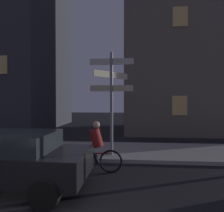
{
  "coord_description": "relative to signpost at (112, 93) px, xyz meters",
  "views": [
    {
      "loc": [
        1.75,
        -2.42,
        2.19
      ],
      "look_at": [
        1.11,
        5.35,
        2.05
      ],
      "focal_mm": 31.17,
      "sensor_mm": 36.0,
      "label": 1
    }
  ],
  "objects": [
    {
      "name": "sidewalk_kerb",
      "position": [
        -1.11,
        0.91,
        -2.51
      ],
      "size": [
        40.0,
        3.06,
        0.14
      ],
      "primitive_type": "cube",
      "color": "#9E9991",
      "rests_on": "ground_plane"
    },
    {
      "name": "signpost",
      "position": [
        0.0,
        0.0,
        0.0
      ],
      "size": [
        1.72,
        1.22,
        4.0
      ],
      "color": "gray",
      "rests_on": "sidewalk_kerb"
    },
    {
      "name": "car_side_parked",
      "position": [
        -2.28,
        -2.91,
        -1.81
      ],
      "size": [
        4.05,
        1.98,
        1.44
      ],
      "color": "black",
      "rests_on": "ground_plane"
    },
    {
      "name": "cyclist",
      "position": [
        -0.39,
        -1.61,
        -1.83
      ],
      "size": [
        1.82,
        0.34,
        1.61
      ],
      "color": "black",
      "rests_on": "ground_plane"
    },
    {
      "name": "building_right_block",
      "position": [
        6.07,
        8.02,
        7.05
      ],
      "size": [
        11.39,
        6.75,
        19.25
      ],
      "color": "#6B6056",
      "rests_on": "ground_plane"
    }
  ]
}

